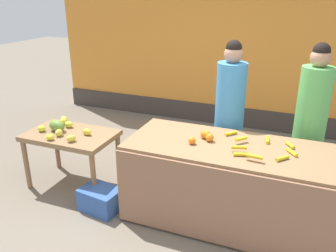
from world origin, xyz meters
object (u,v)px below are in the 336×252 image
vendor_woman_blue_shirt (229,117)px  produce_sack (158,150)px  produce_crate (101,199)px  vendor_woman_green_shirt (310,125)px

vendor_woman_blue_shirt → produce_sack: bearing=170.0°
produce_sack → produce_crate: bearing=-98.3°
vendor_woman_blue_shirt → produce_sack: vendor_woman_blue_shirt is taller
produce_crate → produce_sack: (0.18, 1.22, 0.10)m
produce_crate → produce_sack: size_ratio=0.94×
vendor_woman_green_shirt → produce_sack: (-1.89, 0.12, -0.69)m
vendor_woman_green_shirt → produce_crate: bearing=-151.8°
vendor_woman_blue_shirt → vendor_woman_green_shirt: bearing=3.7°
vendor_woman_blue_shirt → produce_crate: bearing=-138.3°
vendor_woman_green_shirt → produce_crate: vendor_woman_green_shirt is taller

